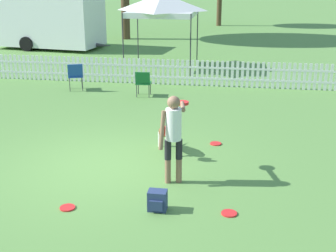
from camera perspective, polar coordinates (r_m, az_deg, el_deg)
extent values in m
plane|color=#5B8C42|center=(9.31, -7.80, -4.83)|extent=(240.00, 240.00, 0.00)
cylinder|color=#8C664C|center=(8.45, -0.02, -5.49)|extent=(0.11, 0.11, 0.45)
cylinder|color=black|center=(8.29, -0.02, -2.89)|extent=(0.12, 0.12, 0.37)
cylinder|color=#8C664C|center=(8.47, 1.33, -5.43)|extent=(0.11, 0.11, 0.45)
cylinder|color=black|center=(8.31, 1.35, -2.84)|extent=(0.12, 0.12, 0.37)
cylinder|color=white|center=(8.14, 0.68, 0.21)|extent=(0.34, 0.34, 0.57)
sphere|color=#8C664C|center=(8.03, 0.69, 2.90)|extent=(0.23, 0.23, 0.23)
cylinder|color=#8C664C|center=(8.10, -0.72, -0.52)|extent=(0.14, 0.21, 0.69)
cylinder|color=#8C664C|center=(8.42, 1.81, 2.41)|extent=(0.18, 0.69, 0.14)
cylinder|color=red|center=(8.76, 1.73, 2.75)|extent=(0.25, 0.25, 0.02)
cylinder|color=red|center=(8.76, 1.74, 2.92)|extent=(0.25, 0.25, 0.02)
ellipsoid|color=brown|center=(9.78, -0.38, -0.67)|extent=(0.43, 0.73, 0.45)
ellipsoid|color=white|center=(9.80, -0.38, -0.92)|extent=(0.23, 0.39, 0.21)
sphere|color=brown|center=(9.36, -0.14, -0.61)|extent=(0.17, 0.17, 0.17)
cone|color=brown|center=(9.27, -0.09, -0.59)|extent=(0.13, 0.16, 0.13)
cylinder|color=red|center=(9.27, -0.09, -0.59)|extent=(0.27, 0.17, 0.24)
cone|color=brown|center=(9.37, 0.16, -0.15)|extent=(0.05, 0.05, 0.08)
cone|color=brown|center=(9.36, -0.47, -0.17)|extent=(0.05, 0.05, 0.08)
cylinder|color=white|center=(10.17, -0.03, -1.59)|extent=(0.06, 0.06, 0.34)
cylinder|color=white|center=(10.15, -1.06, -1.63)|extent=(0.06, 0.06, 0.34)
cylinder|color=white|center=(9.60, 0.24, -1.15)|extent=(0.09, 0.17, 0.27)
cylinder|color=white|center=(9.58, -0.74, -1.19)|extent=(0.09, 0.17, 0.27)
cone|color=brown|center=(10.23, -0.63, -0.21)|extent=(0.14, 0.31, 0.21)
cylinder|color=red|center=(10.40, 5.83, -2.15)|extent=(0.25, 0.25, 0.02)
cylinder|color=red|center=(7.57, 7.46, -10.51)|extent=(0.25, 0.25, 0.02)
cylinder|color=red|center=(7.84, -12.16, -9.71)|extent=(0.25, 0.25, 0.02)
cube|color=navy|center=(7.56, -1.29, -9.05)|extent=(0.30, 0.21, 0.33)
cube|color=navy|center=(7.46, -1.47, -9.72)|extent=(0.21, 0.04, 0.17)
cube|color=white|center=(15.73, -0.61, 6.00)|extent=(27.35, 0.04, 0.06)
cube|color=white|center=(15.65, -0.61, 7.28)|extent=(27.35, 0.04, 0.06)
cube|color=white|center=(17.57, -19.52, 6.84)|extent=(0.09, 0.02, 0.85)
cube|color=white|center=(17.49, -19.04, 6.84)|extent=(0.09, 0.02, 0.85)
cube|color=white|center=(17.41, -18.56, 6.85)|extent=(0.09, 0.02, 0.85)
cube|color=white|center=(17.34, -18.08, 6.85)|extent=(0.09, 0.02, 0.85)
cube|color=white|center=(17.26, -17.59, 6.85)|extent=(0.09, 0.02, 0.85)
cube|color=white|center=(17.19, -17.10, 6.85)|extent=(0.09, 0.02, 0.85)
cube|color=white|center=(17.12, -16.60, 6.85)|extent=(0.09, 0.02, 0.85)
cube|color=white|center=(17.05, -16.10, 6.85)|extent=(0.09, 0.02, 0.85)
cube|color=white|center=(16.98, -15.59, 6.85)|extent=(0.09, 0.02, 0.85)
cube|color=white|center=(16.92, -15.09, 6.85)|extent=(0.09, 0.02, 0.85)
cube|color=white|center=(16.85, -14.57, 6.85)|extent=(0.09, 0.02, 0.85)
cube|color=white|center=(16.79, -14.06, 6.85)|extent=(0.09, 0.02, 0.85)
cube|color=white|center=(16.73, -13.53, 6.85)|extent=(0.09, 0.02, 0.85)
cube|color=white|center=(16.66, -13.01, 6.84)|extent=(0.09, 0.02, 0.85)
cube|color=white|center=(16.60, -12.48, 6.84)|extent=(0.09, 0.02, 0.85)
cube|color=white|center=(16.55, -11.95, 6.84)|extent=(0.09, 0.02, 0.85)
cube|color=white|center=(16.49, -11.41, 6.83)|extent=(0.09, 0.02, 0.85)
cube|color=white|center=(16.43, -10.87, 6.83)|extent=(0.09, 0.02, 0.85)
cube|color=white|center=(16.38, -10.33, 6.82)|extent=(0.09, 0.02, 0.85)
cube|color=white|center=(16.33, -9.78, 6.81)|extent=(0.09, 0.02, 0.85)
cube|color=white|center=(16.27, -9.23, 6.81)|extent=(0.09, 0.02, 0.85)
cube|color=white|center=(16.22, -8.68, 6.80)|extent=(0.09, 0.02, 0.85)
cube|color=white|center=(16.18, -8.12, 6.79)|extent=(0.09, 0.02, 0.85)
cube|color=white|center=(16.13, -7.56, 6.78)|extent=(0.09, 0.02, 0.85)
cube|color=white|center=(16.08, -7.00, 6.77)|extent=(0.09, 0.02, 0.85)
cube|color=white|center=(16.04, -6.43, 6.76)|extent=(0.09, 0.02, 0.85)
cube|color=white|center=(16.00, -5.86, 6.75)|extent=(0.09, 0.02, 0.85)
cube|color=white|center=(15.96, -5.29, 6.74)|extent=(0.09, 0.02, 0.85)
cube|color=white|center=(15.92, -4.71, 6.72)|extent=(0.09, 0.02, 0.85)
cube|color=white|center=(15.88, -4.13, 6.71)|extent=(0.09, 0.02, 0.85)
cube|color=white|center=(15.84, -3.55, 6.69)|extent=(0.09, 0.02, 0.85)
cube|color=white|center=(15.81, -2.97, 6.68)|extent=(0.09, 0.02, 0.85)
cube|color=white|center=(15.78, -2.38, 6.66)|extent=(0.09, 0.02, 0.85)
cube|color=white|center=(15.75, -1.79, 6.65)|extent=(0.09, 0.02, 0.85)
cube|color=white|center=(15.72, -1.20, 6.63)|extent=(0.09, 0.02, 0.85)
cube|color=white|center=(15.69, -0.61, 6.61)|extent=(0.09, 0.02, 0.85)
cube|color=white|center=(15.66, -0.01, 6.59)|extent=(0.09, 0.02, 0.85)
cube|color=white|center=(15.64, 0.58, 6.57)|extent=(0.09, 0.02, 0.85)
cube|color=white|center=(15.62, 1.18, 6.55)|extent=(0.09, 0.02, 0.85)
cube|color=white|center=(15.60, 1.78, 6.53)|extent=(0.09, 0.02, 0.85)
cube|color=white|center=(15.58, 2.38, 6.51)|extent=(0.09, 0.02, 0.85)
cube|color=white|center=(15.56, 2.98, 6.49)|extent=(0.09, 0.02, 0.85)
cube|color=white|center=(15.54, 3.59, 6.46)|extent=(0.09, 0.02, 0.85)
cube|color=white|center=(15.53, 4.19, 6.44)|extent=(0.09, 0.02, 0.85)
cube|color=white|center=(15.52, 4.80, 6.41)|extent=(0.09, 0.02, 0.85)
cube|color=white|center=(15.51, 5.41, 6.39)|extent=(0.09, 0.02, 0.85)
cube|color=white|center=(15.50, 6.01, 6.36)|extent=(0.09, 0.02, 0.85)
cube|color=white|center=(15.49, 6.62, 6.33)|extent=(0.09, 0.02, 0.85)
cube|color=white|center=(15.48, 7.23, 6.30)|extent=(0.09, 0.02, 0.85)
cube|color=white|center=(15.48, 7.84, 6.27)|extent=(0.09, 0.02, 0.85)
cube|color=white|center=(15.48, 8.45, 6.25)|extent=(0.09, 0.02, 0.85)
cube|color=white|center=(15.48, 9.06, 6.22)|extent=(0.09, 0.02, 0.85)
cube|color=white|center=(15.48, 9.67, 6.18)|extent=(0.09, 0.02, 0.85)
cube|color=white|center=(15.48, 10.28, 6.15)|extent=(0.09, 0.02, 0.85)
cube|color=white|center=(15.49, 10.88, 6.12)|extent=(0.09, 0.02, 0.85)
cube|color=white|center=(15.49, 11.49, 6.09)|extent=(0.09, 0.02, 0.85)
cube|color=white|center=(15.50, 12.10, 6.05)|extent=(0.09, 0.02, 0.85)
cube|color=white|center=(15.51, 12.71, 6.02)|extent=(0.09, 0.02, 0.85)
cube|color=white|center=(15.52, 13.31, 5.98)|extent=(0.09, 0.02, 0.85)
cube|color=white|center=(15.54, 13.92, 5.95)|extent=(0.09, 0.02, 0.85)
cube|color=white|center=(15.55, 14.52, 5.91)|extent=(0.09, 0.02, 0.85)
cube|color=white|center=(15.57, 15.12, 5.88)|extent=(0.09, 0.02, 0.85)
cube|color=white|center=(15.59, 15.72, 5.84)|extent=(0.09, 0.02, 0.85)
cube|color=white|center=(15.61, 16.32, 5.80)|extent=(0.09, 0.02, 0.85)
cube|color=white|center=(15.63, 16.92, 5.76)|extent=(0.09, 0.02, 0.85)
cube|color=white|center=(15.65, 17.51, 5.72)|extent=(0.09, 0.02, 0.85)
cube|color=white|center=(15.68, 18.11, 5.68)|extent=(0.09, 0.02, 0.85)
cube|color=white|center=(15.71, 18.70, 5.65)|extent=(0.09, 0.02, 0.85)
cube|color=white|center=(15.73, 19.29, 5.60)|extent=(0.09, 0.02, 0.85)
cylinder|color=#333338|center=(15.51, -10.46, 5.39)|extent=(0.02, 0.02, 0.45)
cylinder|color=#333338|center=(15.51, -11.92, 5.29)|extent=(0.02, 0.02, 0.45)
cylinder|color=#333338|center=(15.13, -10.40, 5.06)|extent=(0.02, 0.02, 0.45)
cylinder|color=#333338|center=(15.12, -11.89, 4.96)|extent=(0.02, 0.02, 0.45)
cube|color=#1E4799|center=(15.27, -11.22, 5.99)|extent=(0.60, 0.60, 0.03)
cube|color=#1E4799|center=(15.02, -11.24, 6.61)|extent=(0.46, 0.25, 0.42)
cylinder|color=#333338|center=(14.46, -2.17, 4.64)|extent=(0.02, 0.02, 0.40)
cylinder|color=#333338|center=(14.50, -3.64, 4.66)|extent=(0.02, 0.02, 0.40)
cylinder|color=#333338|center=(14.10, -2.33, 4.28)|extent=(0.02, 0.02, 0.40)
cylinder|color=#333338|center=(14.14, -3.84, 4.30)|extent=(0.02, 0.02, 0.40)
cube|color=#19662D|center=(14.25, -3.01, 5.26)|extent=(0.48, 0.48, 0.03)
cube|color=#19662D|center=(14.02, -3.12, 5.83)|extent=(0.45, 0.12, 0.38)
cylinder|color=#333338|center=(17.34, -5.50, 9.94)|extent=(0.04, 0.04, 2.20)
cylinder|color=#333338|center=(16.90, 2.76, 9.78)|extent=(0.04, 0.04, 2.20)
cylinder|color=#333338|center=(19.72, -3.70, 11.01)|extent=(0.04, 0.04, 2.20)
cylinder|color=#333338|center=(19.33, 3.60, 10.87)|extent=(0.04, 0.04, 2.20)
cube|color=white|center=(18.16, -0.72, 13.59)|extent=(2.47, 2.47, 0.20)
pyramid|color=white|center=(18.13, -0.73, 14.90)|extent=(2.47, 2.47, 0.63)
cube|color=white|center=(23.87, -14.28, 12.62)|extent=(5.18, 3.01, 2.57)
cone|color=#3F3F42|center=(22.69, -7.77, 9.71)|extent=(0.82, 0.31, 0.20)
cylinder|color=black|center=(25.31, -13.92, 10.44)|extent=(0.70, 0.27, 0.68)
cylinder|color=black|center=(23.35, -16.86, 9.55)|extent=(0.70, 0.27, 0.68)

